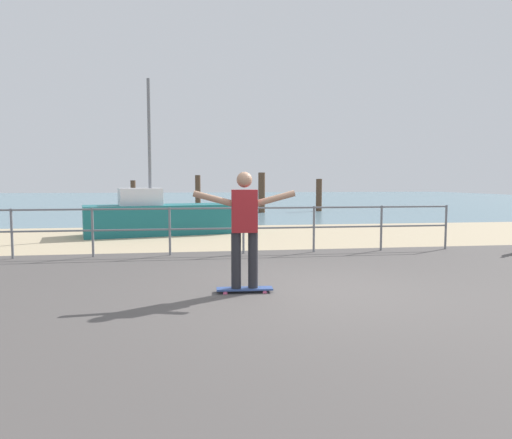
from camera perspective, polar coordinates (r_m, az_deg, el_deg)
name	(u,v)px	position (r m, az deg, el deg)	size (l,w,h in m)	color
ground_plane	(327,312)	(5.87, 8.71, -11.16)	(24.00, 10.00, 0.04)	#514C49
beach_strip	(247,236)	(13.60, -1.17, -2.04)	(24.00, 6.00, 0.04)	tan
sea_surface	(208,199)	(41.46, -5.96, 2.49)	(72.00, 50.00, 0.04)	slate
railing_fence	(207,223)	(10.05, -6.05, -0.47)	(11.15, 0.05, 1.05)	slate
sailboat	(166,217)	(14.19, -10.98, 0.26)	(5.07, 2.36, 4.58)	#19666B
skateboard	(245,289)	(6.68, -1.41, -8.55)	(0.81, 0.24, 0.08)	#334C8C
skateboarder	(244,223)	(6.53, -1.43, -0.41)	(1.45, 0.22, 1.65)	#26262B
groyne_post_0	(133,197)	(23.79, -14.86, 2.70)	(0.25, 0.25, 1.65)	#513826
groyne_post_1	(198,194)	(23.80, -7.16, 3.14)	(0.27, 0.27, 1.91)	#513826
groyne_post_2	(262,193)	(23.46, 0.70, 3.31)	(0.34, 0.34, 2.04)	#513826
groyne_post_3	(319,195)	(24.83, 7.75, 2.98)	(0.31, 0.31, 1.73)	#513826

